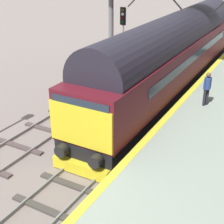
# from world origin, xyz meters

# --- Properties ---
(ground_plane) EXTENTS (140.00, 140.00, 0.00)m
(ground_plane) POSITION_xyz_m (0.00, 0.00, 0.00)
(ground_plane) COLOR slate
(ground_plane) RESTS_ON ground
(track_main) EXTENTS (2.50, 60.00, 0.15)m
(track_main) POSITION_xyz_m (0.00, 0.00, 0.06)
(track_main) COLOR slate
(track_main) RESTS_ON ground
(track_adjacent_west) EXTENTS (2.50, 60.00, 0.15)m
(track_adjacent_west) POSITION_xyz_m (-3.46, -0.00, 0.06)
(track_adjacent_west) COLOR slate
(track_adjacent_west) RESTS_ON ground
(station_platform) EXTENTS (4.00, 44.00, 1.01)m
(station_platform) POSITION_xyz_m (3.60, 0.00, 0.50)
(station_platform) COLOR #95A493
(station_platform) RESTS_ON ground
(diesel_locomotive) EXTENTS (2.74, 19.93, 4.68)m
(diesel_locomotive) POSITION_xyz_m (0.00, 7.67, 2.49)
(diesel_locomotive) COLOR black
(diesel_locomotive) RESTS_ON ground
(signal_post_far) EXTENTS (0.44, 0.22, 4.25)m
(signal_post_far) POSITION_xyz_m (-5.31, 11.52, 2.78)
(signal_post_far) COLOR gray
(signal_post_far) RESTS_ON ground
(waiting_passenger) EXTENTS (0.46, 0.47, 1.64)m
(waiting_passenger) POSITION_xyz_m (2.90, 4.36, 1.99)
(waiting_passenger) COLOR #24242E
(waiting_passenger) RESTS_ON station_platform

